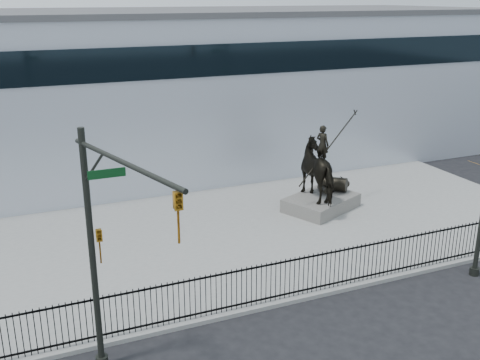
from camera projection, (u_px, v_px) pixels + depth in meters
name	position (u px, v px, depth m)	size (l,w,h in m)	color
ground	(317.00, 317.00, 18.58)	(120.00, 120.00, 0.00)	black
plaza	(236.00, 235.00, 24.67)	(30.00, 12.00, 0.15)	gray
building	(155.00, 91.00, 34.64)	(44.00, 14.00, 9.00)	#B1B6C0
picket_fence	(299.00, 276.00, 19.39)	(22.10, 0.10, 1.50)	black
statue_plinth	(321.00, 203.00, 27.39)	(3.45, 2.37, 0.65)	#54514D
equestrian_statue	(323.00, 170.00, 26.91)	(4.07, 3.44, 3.75)	black
traffic_signal_left	(106.00, 247.00, 14.26)	(1.52, 4.84, 7.00)	black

